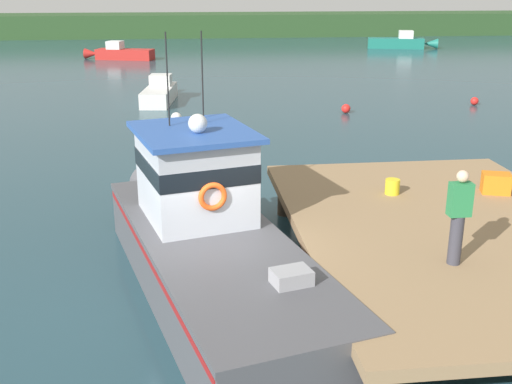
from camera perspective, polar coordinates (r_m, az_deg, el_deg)
ground_plane at (r=12.14m, az=-4.69°, el=-9.29°), size 200.00×200.00×0.00m
dock at (r=12.72m, az=17.36°, el=-3.45°), size 6.00×9.00×1.20m
main_fishing_boat at (r=12.07m, az=-4.61°, el=-4.16°), size 4.49×9.94×4.80m
crate_single_far at (r=14.87m, az=21.15°, el=0.76°), size 0.71×0.60×0.45m
bait_bucket at (r=14.14m, az=12.40°, el=0.48°), size 0.32×0.32×0.34m
deckhand_by_the_boat at (r=10.69m, az=18.08°, el=-2.07°), size 0.36×0.22×1.63m
moored_boat_near_channel at (r=50.63m, az=-12.35°, el=12.34°), size 5.59×2.65×1.40m
moored_boat_off_the_point at (r=31.99m, az=-8.78°, el=9.02°), size 1.78×5.16×1.29m
moored_boat_outer_mooring at (r=59.64m, az=13.13°, el=13.24°), size 6.32×2.82×1.58m
mooring_buoy_outer at (r=32.48m, az=19.42°, el=7.88°), size 0.38×0.38×0.38m
mooring_buoy_inshore at (r=28.99m, az=8.25°, el=7.59°), size 0.42×0.42×0.42m
mooring_buoy_spare_mooring at (r=26.77m, az=-7.33°, el=6.77°), size 0.47×0.47×0.47m
far_shoreline at (r=72.86m, az=-6.64°, el=15.00°), size 120.00×8.00×2.40m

